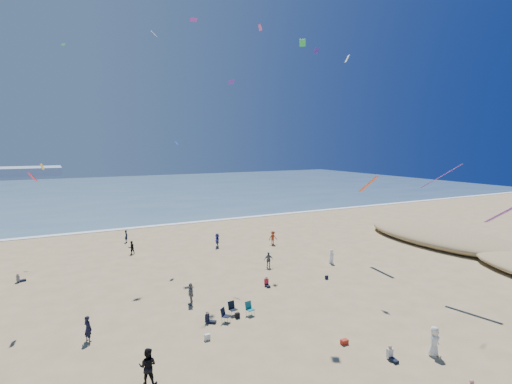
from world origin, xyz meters
TOP-DOWN VIEW (x-y plane):
  - ocean at (0.00, 95.00)m, footprint 220.00×100.00m
  - surf_line at (0.00, 45.00)m, footprint 220.00×1.20m
  - standing_flyers at (2.89, 14.12)m, footprint 31.33×42.42m
  - seated_group at (1.61, 9.65)m, footprint 21.74×30.15m
  - chair_cluster at (1.49, 10.03)m, footprint 2.77×1.56m
  - white_tote at (-1.56, 7.88)m, footprint 0.35×0.20m
  - black_backpack at (1.52, 9.94)m, footprint 0.30×0.22m
  - cooler at (5.82, 3.44)m, footprint 0.45×0.30m
  - navy_bag at (12.29, 13.63)m, footprint 0.28×0.18m
  - kites_aloft at (9.79, 13.16)m, footprint 40.49×45.34m

SIDE VIEW (x-z plane):
  - ocean at x=0.00m, z-range 0.00..0.06m
  - surf_line at x=0.00m, z-range 0.00..0.08m
  - cooler at x=5.82m, z-range 0.00..0.30m
  - navy_bag at x=12.29m, z-range 0.00..0.34m
  - black_backpack at x=1.52m, z-range 0.00..0.38m
  - white_tote at x=-1.56m, z-range 0.00..0.40m
  - seated_group at x=1.61m, z-range 0.00..0.84m
  - chair_cluster at x=1.49m, z-range 0.00..1.00m
  - standing_flyers at x=2.89m, z-range -0.11..1.83m
  - kites_aloft at x=9.79m, z-range 1.02..29.12m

